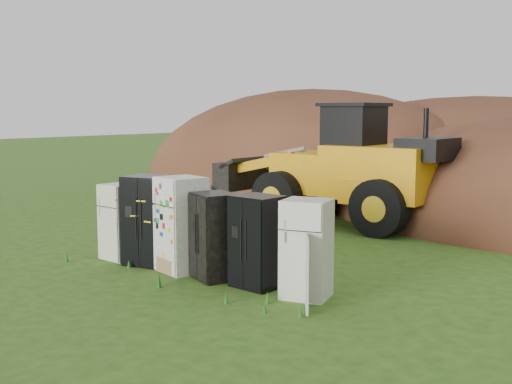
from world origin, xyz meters
TOP-DOWN VIEW (x-y plane):
  - ground at (0.00, 0.00)m, footprint 120.00×120.00m
  - fridge_leftmost at (-2.39, -0.01)m, footprint 0.76×0.74m
  - fridge_black_side at (-1.51, 0.03)m, footprint 1.12×0.97m
  - fridge_sticker at (-0.57, 0.00)m, footprint 1.02×0.97m
  - fridge_dark_mid at (0.34, -0.04)m, footprint 1.05×0.97m
  - fridge_black_right at (1.33, 0.03)m, footprint 0.89×0.76m
  - fridge_open_door at (2.41, 0.00)m, footprint 0.93×0.89m
  - wheel_loader at (-1.38, 6.84)m, footprint 7.14×3.01m
  - dirt_mound_left at (-6.36, 13.68)m, footprint 15.83×11.87m
  - dirt_mound_back at (-0.93, 17.96)m, footprint 19.55×13.03m

SIDE VIEW (x-z plane):
  - ground at x=0.00m, z-range 0.00..0.00m
  - dirt_mound_left at x=-6.36m, z-range -4.12..4.12m
  - dirt_mound_back at x=-0.93m, z-range -3.83..3.83m
  - fridge_leftmost at x=-2.39m, z-range 0.00..1.64m
  - fridge_dark_mid at x=0.34m, z-range 0.00..1.67m
  - fridge_black_right at x=1.33m, z-range 0.00..1.69m
  - fridge_open_door at x=2.41m, z-range 0.00..1.71m
  - fridge_black_side at x=-1.51m, z-range 0.00..1.87m
  - fridge_sticker at x=-0.57m, z-range 0.00..1.91m
  - wheel_loader at x=-1.38m, z-range 0.00..3.43m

